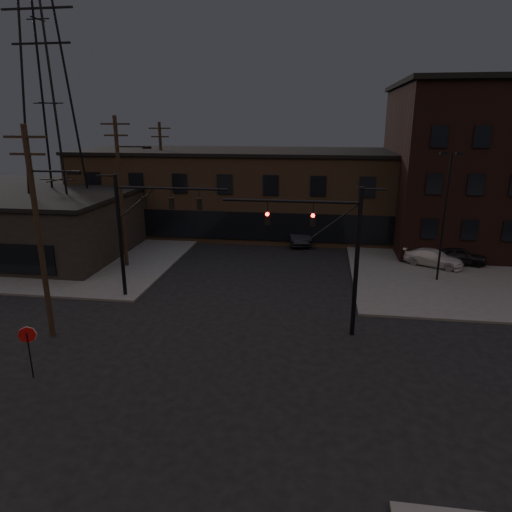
{
  "coord_description": "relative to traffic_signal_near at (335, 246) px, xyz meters",
  "views": [
    {
      "loc": [
        4.61,
        -18.52,
        11.16
      ],
      "look_at": [
        0.88,
        6.87,
        3.5
      ],
      "focal_mm": 32.0,
      "sensor_mm": 36.0,
      "label": 1
    }
  ],
  "objects": [
    {
      "name": "parked_car_lot_a",
      "position": [
        10.1,
        13.65,
        -4.06
      ],
      "size": [
        4.37,
        2.05,
        1.45
      ],
      "primitive_type": "imported",
      "rotation": [
        0.0,
        0.0,
        1.49
      ],
      "color": "black",
      "rests_on": "sidewalk_ne"
    },
    {
      "name": "traffic_signal_far",
      "position": [
        -12.07,
        3.5,
        0.08
      ],
      "size": [
        7.12,
        0.24,
        8.0
      ],
      "color": "black",
      "rests_on": "ground"
    },
    {
      "name": "building_left",
      "position": [
        -25.36,
        11.5,
        -2.43
      ],
      "size": [
        16.0,
        12.0,
        5.0
      ],
      "primitive_type": "cube",
      "color": "black",
      "rests_on": "ground"
    },
    {
      "name": "utility_pole_near",
      "position": [
        -14.79,
        -2.5,
        0.94
      ],
      "size": [
        3.7,
        0.28,
        11.0
      ],
      "color": "black",
      "rests_on": "ground"
    },
    {
      "name": "traffic_signal_near",
      "position": [
        0.0,
        0.0,
        0.0
      ],
      "size": [
        7.12,
        0.24,
        8.0
      ],
      "color": "black",
      "rests_on": "ground"
    },
    {
      "name": "ground",
      "position": [
        -5.36,
        -4.5,
        -4.93
      ],
      "size": [
        140.0,
        140.0,
        0.0
      ],
      "primitive_type": "plane",
      "color": "black",
      "rests_on": "ground"
    },
    {
      "name": "building_row",
      "position": [
        -5.36,
        23.5,
        -0.93
      ],
      "size": [
        40.0,
        12.0,
        8.0
      ],
      "primitive_type": "cube",
      "color": "brown",
      "rests_on": "ground"
    },
    {
      "name": "transmission_tower",
      "position": [
        -23.36,
        13.5,
        7.57
      ],
      "size": [
        7.0,
        7.0,
        25.0
      ],
      "primitive_type": null,
      "color": "black",
      "rests_on": "ground"
    },
    {
      "name": "utility_pole_mid",
      "position": [
        -15.79,
        9.5,
        1.19
      ],
      "size": [
        3.7,
        0.28,
        11.5
      ],
      "color": "black",
      "rests_on": "ground"
    },
    {
      "name": "lot_light_a",
      "position": [
        7.64,
        9.5,
        0.58
      ],
      "size": [
        1.5,
        0.28,
        9.14
      ],
      "color": "black",
      "rests_on": "ground"
    },
    {
      "name": "sidewalk_nw",
      "position": [
        -27.36,
        17.5,
        -4.86
      ],
      "size": [
        30.0,
        30.0,
        0.15
      ],
      "primitive_type": "cube",
      "color": "#474744",
      "rests_on": "ground"
    },
    {
      "name": "stop_sign",
      "position": [
        -13.36,
        -6.49,
        -3.09
      ],
      "size": [
        0.72,
        0.33,
        2.48
      ],
      "color": "black",
      "rests_on": "ground"
    },
    {
      "name": "lot_light_b",
      "position": [
        13.64,
        14.5,
        0.58
      ],
      "size": [
        1.5,
        0.28,
        9.14
      ],
      "color": "black",
      "rests_on": "ground"
    },
    {
      "name": "utility_pole_far",
      "position": [
        -16.86,
        21.5,
        0.85
      ],
      "size": [
        2.2,
        0.28,
        11.0
      ],
      "color": "black",
      "rests_on": "ground"
    },
    {
      "name": "parked_car_lot_b",
      "position": [
        8.08,
        12.89,
        -4.13
      ],
      "size": [
        4.81,
        3.66,
        1.3
      ],
      "primitive_type": "imported",
      "rotation": [
        0.0,
        0.0,
        1.09
      ],
      "color": "#BBBABD",
      "rests_on": "sidewalk_ne"
    },
    {
      "name": "car_crossing",
      "position": [
        -2.91,
        18.84,
        -4.07
      ],
      "size": [
        2.81,
        5.48,
        1.72
      ],
      "primitive_type": "imported",
      "rotation": [
        0.0,
        0.0,
        0.2
      ],
      "color": "black",
      "rests_on": "ground"
    }
  ]
}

